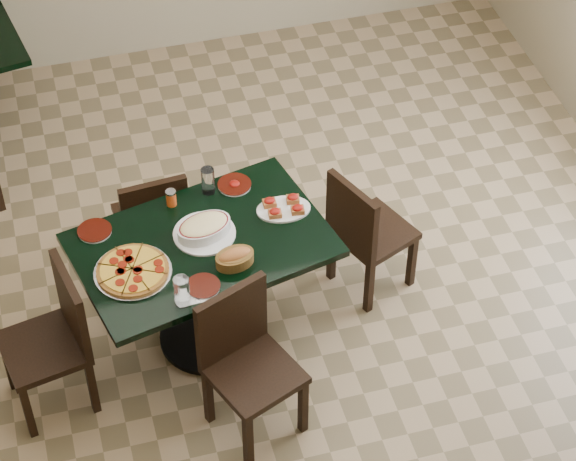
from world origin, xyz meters
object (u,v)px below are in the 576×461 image
object	(u,v)px
lasagna_casserole	(204,228)
chair_far	(153,221)
main_table	(204,267)
pepperoni_pizza	(133,271)
chair_right	(364,230)
bread_basket	(235,258)
chair_near	(245,356)
chair_left	(56,334)
bruschetta_platter	(284,207)

from	to	relation	value
lasagna_casserole	chair_far	bearing A→B (deg)	96.98
main_table	pepperoni_pizza	world-z (taller)	pepperoni_pizza
chair_right	bread_basket	xyz separation A→B (m)	(-0.80, -0.33, 0.33)
chair_near	chair_left	distance (m)	0.96
bread_basket	chair_left	bearing A→B (deg)	168.51
chair_left	lasagna_casserole	bearing A→B (deg)	94.04
main_table	chair_far	world-z (taller)	chair_far
chair_near	lasagna_casserole	size ratio (longest dim) A/B	2.62
main_table	chair_right	xyz separation A→B (m)	(0.93, 0.14, -0.11)
chair_far	chair_right	xyz separation A→B (m)	(1.11, -0.40, 0.01)
lasagna_casserole	chair_left	bearing A→B (deg)	179.92
bruschetta_platter	pepperoni_pizza	bearing A→B (deg)	-159.78
main_table	chair_right	bearing A→B (deg)	-4.06
pepperoni_pizza	lasagna_casserole	distance (m)	0.44
chair_near	lasagna_casserole	bearing A→B (deg)	72.78
chair_left	lasagna_casserole	distance (m)	0.91
lasagna_casserole	bruschetta_platter	bearing A→B (deg)	-7.10
chair_far	chair_right	distance (m)	1.17
chair_near	chair_right	bearing A→B (deg)	17.42
chair_near	chair_left	size ratio (longest dim) A/B	1.00
chair_right	chair_left	size ratio (longest dim) A/B	0.96
main_table	chair_left	bearing A→B (deg)	179.45
lasagna_casserole	bruschetta_platter	xyz separation A→B (m)	(0.44, 0.06, -0.02)
main_table	chair_left	xyz separation A→B (m)	(-0.80, -0.17, -0.09)
lasagna_casserole	bruschetta_platter	world-z (taller)	lasagna_casserole
pepperoni_pizza	bruschetta_platter	size ratio (longest dim) A/B	1.29
chair_near	bruschetta_platter	world-z (taller)	chair_near
pepperoni_pizza	lasagna_casserole	bearing A→B (deg)	23.18
chair_near	bread_basket	world-z (taller)	chair_near
chair_far	bread_basket	world-z (taller)	bread_basket
chair_left	bread_basket	xyz separation A→B (m)	(0.93, -0.01, 0.31)
chair_right	chair_left	distance (m)	1.76
chair_near	pepperoni_pizza	distance (m)	0.69
lasagna_casserole	bread_basket	size ratio (longest dim) A/B	1.48
chair_right	lasagna_casserole	distance (m)	0.97
main_table	bruschetta_platter	world-z (taller)	bruschetta_platter
bread_basket	main_table	bearing A→B (deg)	113.80
chair_left	bruschetta_platter	xyz separation A→B (m)	(1.26, 0.29, 0.29)
chair_left	pepperoni_pizza	xyz separation A→B (m)	(0.42, 0.06, 0.29)
chair_far	lasagna_casserole	world-z (taller)	lasagna_casserole
chair_left	bread_basket	world-z (taller)	chair_left
chair_near	main_table	bearing A→B (deg)	75.83
bruschetta_platter	chair_right	bearing A→B (deg)	8.05
chair_left	bruschetta_platter	bearing A→B (deg)	91.65
chair_left	main_table	bearing A→B (deg)	91.03
chair_near	bruschetta_platter	distance (m)	0.83
chair_near	pepperoni_pizza	bearing A→B (deg)	113.50
lasagna_casserole	pepperoni_pizza	bearing A→B (deg)	-172.28
chair_far	lasagna_casserole	xyz separation A→B (m)	(0.20, -0.49, 0.35)
chair_near	lasagna_casserole	distance (m)	0.69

